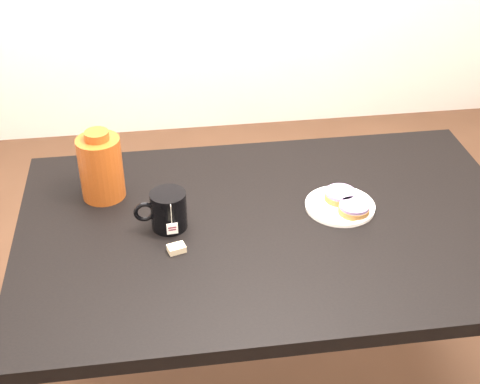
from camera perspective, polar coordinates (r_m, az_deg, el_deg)
The scene contains 7 objects.
table at distance 1.90m, azimuth 2.72°, elevation -4.66°, with size 1.40×0.90×0.75m.
plate at distance 1.92m, azimuth 8.53°, elevation -1.13°, with size 0.20×0.20×0.01m.
bagel_back at distance 1.93m, azimuth 8.55°, elevation -0.27°, with size 0.11×0.11×0.03m.
bagel_front at distance 1.88m, azimuth 9.70°, elevation -1.40°, with size 0.09×0.09×0.03m.
mug at distance 1.81m, azimuth -6.18°, elevation -1.55°, with size 0.15×0.11×0.11m.
teabag_pouch at distance 1.75m, azimuth -5.44°, elevation -4.82°, with size 0.04×0.03×0.02m, color #C6B793.
bagel_package at distance 1.94m, azimuth -11.79°, elevation 2.11°, with size 0.16×0.16×0.21m.
Camera 1 is at (-0.30, -1.46, 1.84)m, focal length 50.00 mm.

